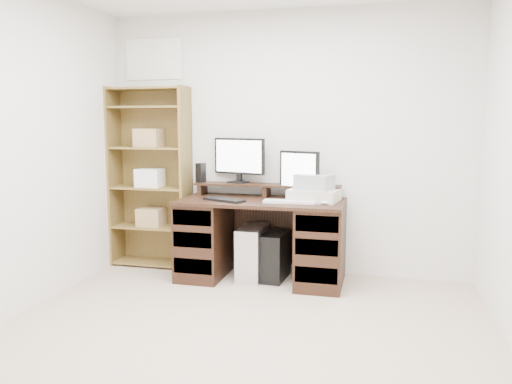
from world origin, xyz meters
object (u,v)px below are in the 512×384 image
at_px(monitor_small, 299,173).
at_px(printer, 314,195).
at_px(desk, 262,238).
at_px(tower_black, 276,256).
at_px(monitor_wide, 239,158).
at_px(bookshelf, 151,176).
at_px(tower_silver, 253,252).

distance_m(monitor_small, printer, 0.25).
height_order(desk, tower_black, desk).
distance_m(desk, tower_black, 0.22).
bearing_deg(desk, monitor_small, 19.69).
distance_m(desk, monitor_small, 0.69).
bearing_deg(desk, monitor_wide, 138.32).
xyz_separation_m(printer, tower_black, (-0.35, 0.01, -0.58)).
distance_m(desk, bookshelf, 1.33).
xyz_separation_m(monitor_small, tower_black, (-0.20, -0.07, -0.77)).
xyz_separation_m(desk, printer, (0.48, 0.04, 0.41)).
xyz_separation_m(printer, tower_silver, (-0.57, -0.01, -0.56)).
distance_m(tower_silver, tower_black, 0.22).
bearing_deg(bookshelf, monitor_small, -3.63).
bearing_deg(monitor_small, bookshelf, -160.58).
height_order(monitor_wide, tower_black, monitor_wide).
bearing_deg(tower_silver, tower_black, 4.71).
height_order(monitor_wide, monitor_small, monitor_wide).
height_order(desk, printer, printer).
xyz_separation_m(tower_black, bookshelf, (-1.32, 0.16, 0.70)).
bearing_deg(bookshelf, tower_black, -7.03).
relative_size(desk, monitor_small, 3.39).
xyz_separation_m(tower_silver, tower_black, (0.22, 0.02, -0.02)).
relative_size(tower_black, bookshelf, 0.25).
distance_m(monitor_small, tower_silver, 0.86).
distance_m(monitor_wide, tower_silver, 0.91).
height_order(printer, bookshelf, bookshelf).
bearing_deg(tower_black, monitor_small, 22.11).
bearing_deg(tower_black, monitor_wide, 157.25).
height_order(printer, tower_silver, printer).
xyz_separation_m(printer, bookshelf, (-1.67, 0.17, 0.11)).
bearing_deg(printer, monitor_wide, 173.22).
xyz_separation_m(desk, monitor_wide, (-0.28, 0.25, 0.72)).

